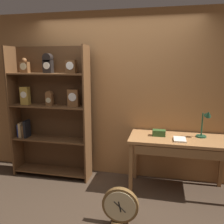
{
  "coord_description": "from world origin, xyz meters",
  "views": [
    {
      "loc": [
        0.72,
        -2.28,
        1.82
      ],
      "look_at": [
        0.07,
        0.63,
        1.2
      ],
      "focal_mm": 37.45,
      "sensor_mm": 36.0,
      "label": 1
    }
  ],
  "objects": [
    {
      "name": "open_repair_manual",
      "position": [
        0.96,
        0.85,
        0.81
      ],
      "size": [
        0.16,
        0.22,
        0.02
      ],
      "primitive_type": "cube",
      "rotation": [
        0.0,
        0.0,
        -0.01
      ],
      "color": "silver",
      "rests_on": "workbench"
    },
    {
      "name": "workbench",
      "position": [
        0.96,
        0.93,
        0.71
      ],
      "size": [
        1.38,
        0.61,
        0.8
      ],
      "color": "#9E6B3D",
      "rests_on": "ground"
    },
    {
      "name": "back_wood_panel",
      "position": [
        0.0,
        1.32,
        1.3
      ],
      "size": [
        4.8,
        0.05,
        2.6
      ],
      "primitive_type": "cube",
      "color": "#9E6B3D",
      "rests_on": "ground"
    },
    {
      "name": "bookshelf",
      "position": [
        -1.03,
        1.05,
        1.07
      ],
      "size": [
        1.27,
        0.32,
        2.08
      ],
      "color": "brown",
      "rests_on": "ground"
    },
    {
      "name": "ground_plane",
      "position": [
        0.0,
        0.0,
        0.0
      ],
      "size": [
        10.0,
        10.0,
        0.0
      ],
      "primitive_type": "plane",
      "color": "#3D2D21"
    },
    {
      "name": "toolbox_small",
      "position": [
        0.68,
        0.99,
        0.85
      ],
      "size": [
        0.18,
        0.11,
        0.09
      ],
      "primitive_type": "cube",
      "color": "#2D5123",
      "rests_on": "workbench"
    },
    {
      "name": "desk_lamp",
      "position": [
        1.3,
        1.04,
        1.02
      ],
      "size": [
        0.19,
        0.19,
        0.4
      ],
      "color": "#1E472D",
      "rests_on": "workbench"
    },
    {
      "name": "round_clock_large",
      "position": [
        0.3,
        0.05,
        0.23
      ],
      "size": [
        0.42,
        0.11,
        0.46
      ],
      "color": "brown",
      "rests_on": "ground"
    }
  ]
}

